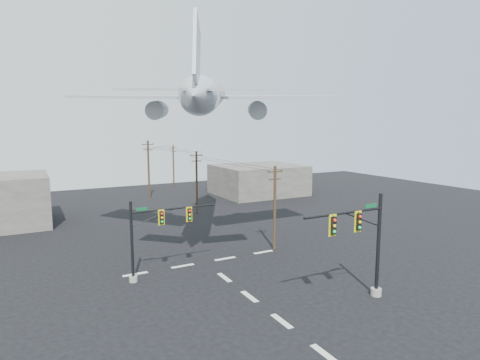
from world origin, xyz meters
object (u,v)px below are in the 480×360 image
utility_pole_c (149,168)px  utility_pole_d (173,165)px  utility_pole_b (197,181)px  airliner (207,94)px  utility_pole_a (275,206)px  signal_mast_near (364,245)px  signal_mast_far (152,236)px

utility_pole_c → utility_pole_d: 12.91m
utility_pole_c → utility_pole_d: bearing=49.0°
utility_pole_b → airliner: bearing=-95.5°
utility_pole_a → airliner: airliner is taller
utility_pole_b → utility_pole_c: 14.27m
utility_pole_a → airliner: bearing=130.2°
signal_mast_near → utility_pole_b: 30.78m
utility_pole_a → utility_pole_d: size_ratio=1.00×
signal_mast_far → utility_pole_d: size_ratio=0.89×
signal_mast_far → utility_pole_c: utility_pole_c is taller
signal_mast_near → airliner: size_ratio=0.27×
utility_pole_d → utility_pole_c: bearing=-143.2°
signal_mast_far → utility_pole_c: size_ratio=0.76×
utility_pole_c → utility_pole_b: bearing=-83.5°
airliner → utility_pole_b: bearing=10.1°
signal_mast_near → utility_pole_a: utility_pole_a is taller
signal_mast_far → utility_pole_c: (9.15, 34.26, 1.52)m
utility_pole_b → airliner: size_ratio=0.32×
signal_mast_far → airliner: bearing=42.0°
utility_pole_d → airliner: bearing=-120.1°
utility_pole_d → signal_mast_near: bearing=-112.1°
signal_mast_near → utility_pole_a: (0.89, 12.39, 0.31)m
utility_pole_a → utility_pole_c: 32.56m
utility_pole_d → utility_pole_a: bearing=-112.5°
utility_pole_a → airliner: (-4.60, 5.17, 10.62)m
utility_pole_d → airliner: 40.07m
signal_mast_far → utility_pole_b: (11.86, 20.25, 0.99)m
utility_pole_a → signal_mast_far: bearing=-173.0°
airliner → signal_mast_far: bearing=159.2°
signal_mast_far → utility_pole_c: bearing=75.0°
utility_pole_b → utility_pole_c: bearing=112.5°
utility_pole_c → utility_pole_d: size_ratio=1.17×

